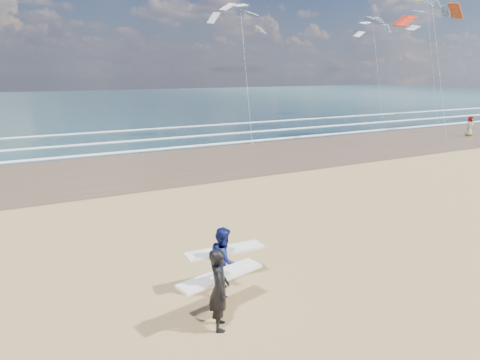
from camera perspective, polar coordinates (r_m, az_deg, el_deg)
wet_sand_strip at (r=36.18m, az=15.53°, el=4.75°), size 220.00×12.00×0.01m
ocean at (r=83.82m, az=-10.81°, el=10.30°), size 220.00×100.00×0.02m
foam_breakers at (r=43.98m, az=6.52°, el=6.90°), size 220.00×11.70×0.05m
surfer_near at (r=10.05m, az=-2.77°, el=-14.14°), size 2.26×1.26×1.96m
surfer_far at (r=11.55m, az=-2.15°, el=-10.55°), size 2.22×1.21×1.83m
beachgoer_0 at (r=43.79m, az=28.32°, el=6.35°), size 0.99×0.78×1.79m
kite_0 at (r=39.83m, az=24.67°, el=16.53°), size 7.27×4.90×13.58m
kite_1 at (r=36.23m, az=0.67°, el=15.51°), size 5.31×4.68×12.02m
kite_2 at (r=55.42m, az=24.08°, el=15.92°), size 6.70×4.84×14.52m
kite_5 at (r=58.40m, az=17.71°, el=15.23°), size 5.68×4.72×13.24m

